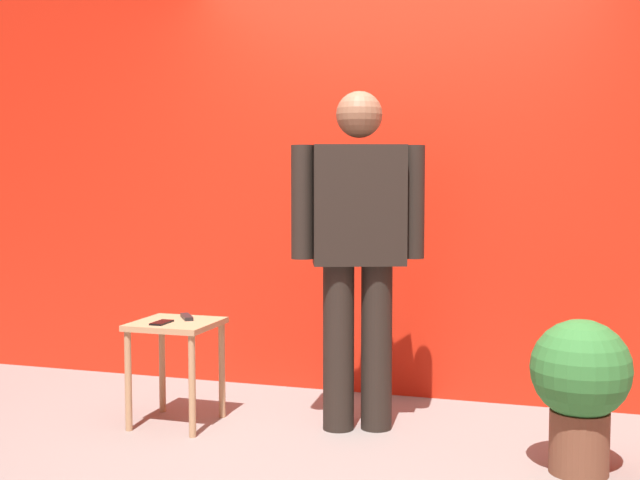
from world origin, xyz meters
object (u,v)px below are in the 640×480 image
object	(u,v)px
side_table	(176,341)
cell_phone	(162,323)
tv_remote	(187,317)
potted_plant	(580,382)
standing_person	(358,242)

from	to	relation	value
side_table	cell_phone	size ratio (longest dim) A/B	3.84
side_table	tv_remote	distance (m)	0.15
tv_remote	cell_phone	bearing A→B (deg)	-144.32
tv_remote	potted_plant	bearing A→B (deg)	-42.12
side_table	tv_remote	size ratio (longest dim) A/B	3.25
standing_person	tv_remote	distance (m)	1.02
standing_person	tv_remote	size ratio (longest dim) A/B	10.29
standing_person	side_table	size ratio (longest dim) A/B	3.17
standing_person	side_table	distance (m)	1.10
side_table	standing_person	bearing A→B (deg)	12.26
cell_phone	tv_remote	bearing A→B (deg)	71.81
standing_person	tv_remote	world-z (taller)	standing_person
side_table	tv_remote	world-z (taller)	tv_remote
standing_person	potted_plant	world-z (taller)	standing_person
side_table	potted_plant	bearing A→B (deg)	-3.71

